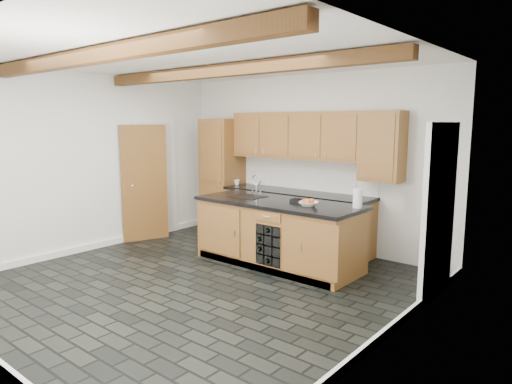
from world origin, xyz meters
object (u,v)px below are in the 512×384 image
(kitchen_scale, at_px, (297,200))
(fruit_bowl, at_px, (309,204))
(island, at_px, (278,233))
(paper_towel, at_px, (358,198))

(kitchen_scale, relative_size, fruit_bowl, 0.82)
(island, distance_m, paper_towel, 1.29)
(island, bearing_deg, fruit_bowl, -6.48)
(island, relative_size, paper_towel, 9.77)
(fruit_bowl, relative_size, paper_towel, 1.02)
(island, distance_m, fruit_bowl, 0.75)
(fruit_bowl, distance_m, paper_towel, 0.64)
(kitchen_scale, relative_size, paper_towel, 0.83)
(fruit_bowl, bearing_deg, paper_towel, 29.72)
(kitchen_scale, xyz_separation_m, fruit_bowl, (0.32, -0.18, 0.00))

